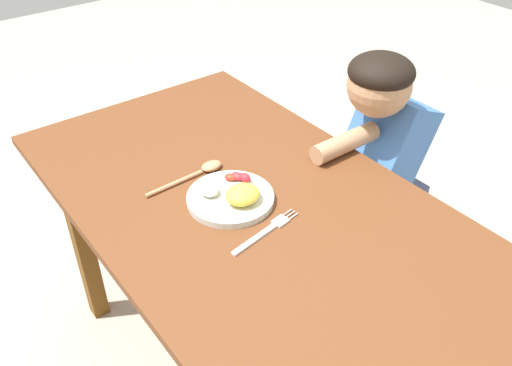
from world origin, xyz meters
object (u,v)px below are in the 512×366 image
fork (266,231)px  person (380,182)px  plate (232,196)px  spoon (200,171)px

fork → person: person is taller
plate → fork: 0.14m
fork → spoon: spoon is taller
person → spoon: bearing=75.1°
spoon → person: person is taller
fork → plate: bearing=79.1°
fork → spoon: 0.29m
spoon → person: (0.15, 0.57, -0.20)m
plate → fork: size_ratio=1.05×
plate → fork: bearing=-2.1°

